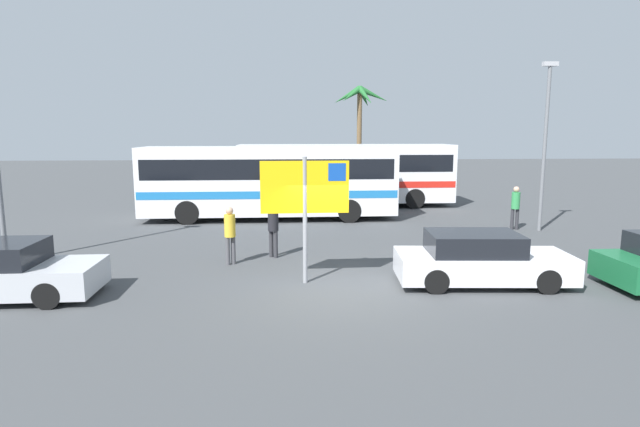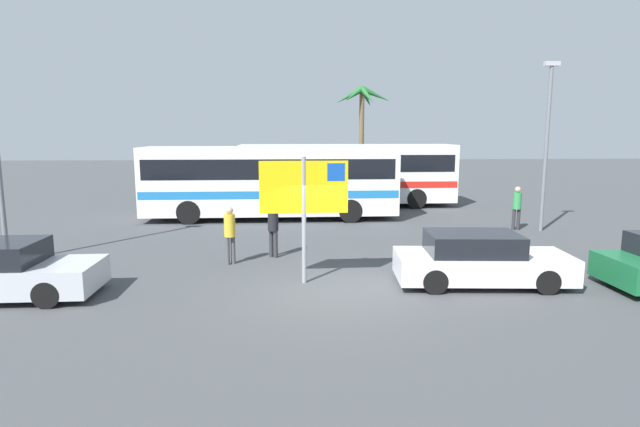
% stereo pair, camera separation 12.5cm
% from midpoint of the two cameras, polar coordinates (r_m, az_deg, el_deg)
% --- Properties ---
extents(ground, '(120.00, 120.00, 0.00)m').
position_cam_midpoint_polar(ground, '(12.54, 1.98, -8.52)').
color(ground, '#424447').
extents(bus_front_coach, '(10.93, 2.58, 3.17)m').
position_cam_midpoint_polar(bus_front_coach, '(22.44, -5.83, 3.90)').
color(bus_front_coach, white).
rests_on(bus_front_coach, ground).
extents(bus_rear_coach, '(10.93, 2.58, 3.17)m').
position_cam_midpoint_polar(bus_rear_coach, '(26.39, 2.72, 4.70)').
color(bus_rear_coach, white).
rests_on(bus_rear_coach, ground).
extents(ferry_sign, '(2.20, 0.11, 3.20)m').
position_cam_midpoint_polar(ferry_sign, '(12.62, -1.78, 2.41)').
color(ferry_sign, gray).
rests_on(ferry_sign, ground).
extents(car_white, '(4.37, 1.98, 1.32)m').
position_cam_midpoint_polar(car_white, '(13.38, 17.25, -4.98)').
color(car_white, silver).
rests_on(car_white, ground).
extents(pedestrian_near_sign, '(0.32, 0.32, 1.71)m').
position_cam_midpoint_polar(pedestrian_near_sign, '(15.53, -5.50, -1.28)').
color(pedestrian_near_sign, '#2D2D33').
rests_on(pedestrian_near_sign, ground).
extents(pedestrian_by_bus, '(0.32, 0.32, 1.69)m').
position_cam_midpoint_polar(pedestrian_by_bus, '(14.85, -10.30, -1.91)').
color(pedestrian_by_bus, '#4C4C51').
rests_on(pedestrian_by_bus, ground).
extents(pedestrian_crossing_lot, '(0.32, 0.32, 1.71)m').
position_cam_midpoint_polar(pedestrian_crossing_lot, '(21.32, 20.91, 0.97)').
color(pedestrian_crossing_lot, '#2D2D33').
rests_on(pedestrian_crossing_lot, ground).
extents(lamp_post_left_side, '(0.56, 0.20, 6.38)m').
position_cam_midpoint_polar(lamp_post_left_side, '(21.25, 23.76, 7.57)').
color(lamp_post_left_side, slate).
rests_on(lamp_post_left_side, ground).
extents(palm_tree_seaside, '(3.70, 3.56, 6.80)m').
position_cam_midpoint_polar(palm_tree_seaside, '(33.98, 4.40, 11.76)').
color(palm_tree_seaside, brown).
rests_on(palm_tree_seaside, ground).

